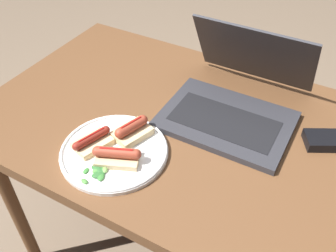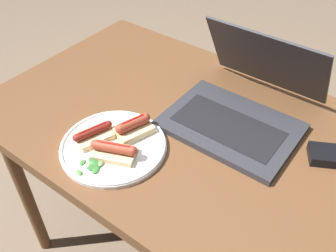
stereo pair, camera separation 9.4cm
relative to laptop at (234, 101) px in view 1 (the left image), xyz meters
The scene contains 8 objects.
desk 0.20m from the laptop, 139.65° to the right, with size 1.12×0.73×0.75m.
laptop is the anchor object (origin of this frame).
plate 0.36m from the laptop, 123.76° to the right, with size 0.27×0.27×0.02m.
sausage_toast_left 0.37m from the laptop, 117.90° to the right, with size 0.12×0.10×0.04m.
sausage_toast_middle 0.30m from the laptop, 129.29° to the right, with size 0.09×0.11×0.05m.
sausage_toast_right 0.41m from the laptop, 129.60° to the right, with size 0.09×0.11×0.04m.
salad_pile 0.43m from the laptop, 116.54° to the right, with size 0.06×0.07×0.01m.
external_drive 0.26m from the laptop, ahead, with size 0.12×0.10×0.03m.
Camera 1 is at (0.36, -0.71, 1.43)m, focal length 40.00 mm.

